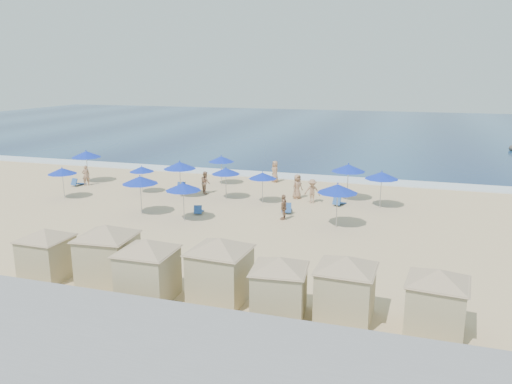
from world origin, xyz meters
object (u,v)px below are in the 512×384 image
cabana_2 (147,261)px  umbrella_5 (180,165)px  umbrella_11 (338,189)px  beachgoer_1 (205,182)px  beachgoer_3 (312,191)px  umbrella_1 (62,171)px  umbrella_2 (142,169)px  beachgoer_2 (284,207)px  cabana_5 (346,279)px  trash_bin (118,245)px  umbrella_3 (140,180)px  umbrella_0 (86,154)px  cabana_6 (437,293)px  cabana_4 (279,279)px  beachgoer_0 (86,175)px  umbrella_8 (263,176)px  cabana_0 (46,247)px  umbrella_6 (183,187)px  umbrella_9 (348,168)px  cabana_1 (107,247)px  umbrella_7 (226,171)px  cabana_3 (220,261)px  beachgoer_4 (275,171)px  umbrella_10 (382,175)px  beachgoer_5 (297,186)px

cabana_2 → umbrella_5: bearing=111.6°
umbrella_11 → beachgoer_1: 12.20m
cabana_2 → beachgoer_3: 17.40m
umbrella_1 → umbrella_2: bearing=35.4°
umbrella_5 → umbrella_11: (12.14, -3.94, -0.01)m
umbrella_5 → beachgoer_2: 9.51m
cabana_5 → umbrella_1: (-22.08, 12.21, 0.47)m
trash_bin → umbrella_3: 7.28m
umbrella_0 → umbrella_1: umbrella_0 is taller
cabana_6 → beachgoer_2: size_ratio=2.59×
cabana_4 → umbrella_1: cabana_4 is taller
cabana_2 → beachgoer_0: size_ratio=2.67×
umbrella_11 → beachgoer_3: umbrella_11 is taller
umbrella_3 → umbrella_8: bearing=38.1°
umbrella_2 → cabana_6: bearing=-37.0°
cabana_0 → cabana_4: 10.80m
umbrella_1 → umbrella_2: (4.60, 3.26, -0.20)m
cabana_0 → cabana_5: 13.19m
umbrella_5 → umbrella_6: size_ratio=1.09×
cabana_2 → beachgoer_0: 22.95m
cabana_5 → umbrella_9: (-2.24, 17.88, 0.81)m
trash_bin → cabana_6: size_ratio=0.19×
umbrella_8 → beachgoer_3: 3.67m
trash_bin → beachgoer_0: size_ratio=0.48×
cabana_0 → cabana_1: cabana_1 is taller
umbrella_2 → umbrella_7: bearing=1.6°
umbrella_2 → beachgoer_3: bearing=3.9°
cabana_1 → cabana_6: bearing=-1.2°
cabana_3 → cabana_4: (2.62, -0.60, -0.18)m
cabana_3 → cabana_6: bearing=-1.3°
umbrella_2 → umbrella_3: size_ratio=0.81×
beachgoer_2 → beachgoer_4: bearing=-159.1°
cabana_6 → umbrella_10: 16.99m
umbrella_5 → umbrella_10: 14.39m
cabana_4 → trash_bin: bearing=156.9°
cabana_2 → umbrella_6: bearing=108.1°
umbrella_6 → beachgoer_0: (-11.93, 6.63, -1.33)m
umbrella_6 → umbrella_7: (0.53, 5.93, -0.10)m
cabana_2 → umbrella_5: (-6.31, 15.91, 0.77)m
cabana_0 → umbrella_8: size_ratio=1.81×
umbrella_10 → beachgoer_5: 6.16m
umbrella_3 → cabana_0: bearing=-82.8°
cabana_0 → umbrella_9: size_ratio=1.49×
umbrella_2 → umbrella_7: umbrella_7 is taller
cabana_3 → trash_bin: bearing=153.4°
cabana_5 → umbrella_6: size_ratio=1.74×
umbrella_1 → umbrella_11: umbrella_11 is taller
umbrella_3 → umbrella_11: umbrella_11 is taller
beachgoer_4 → cabana_1: bearing=-33.7°
beachgoer_1 → umbrella_7: bearing=-159.0°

